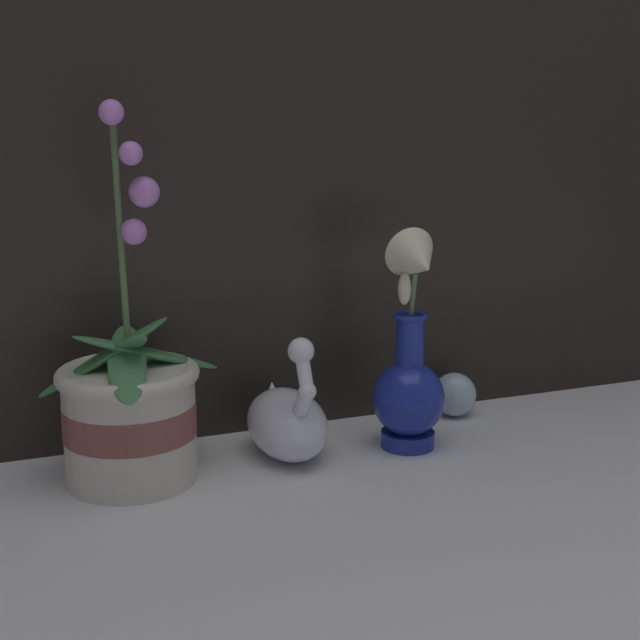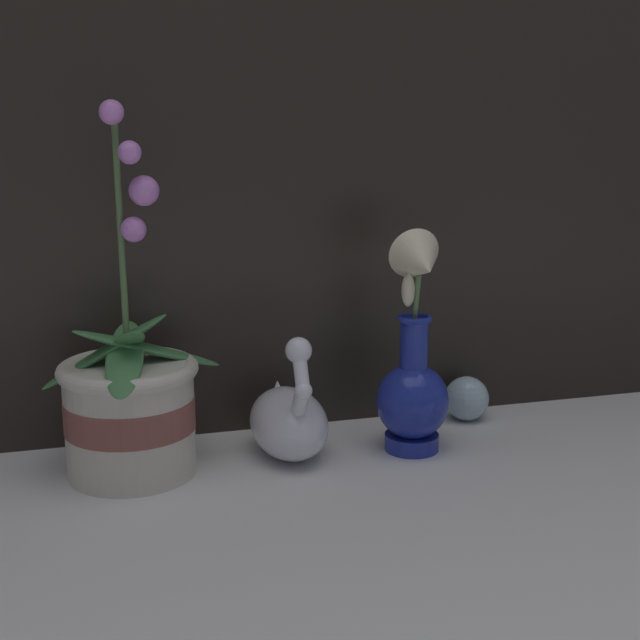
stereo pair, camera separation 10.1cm
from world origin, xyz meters
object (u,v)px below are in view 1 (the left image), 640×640
(swan_figurine, at_px, (287,420))
(blue_vase, at_px, (410,372))
(orchid_potted_plant, at_px, (130,409))
(glass_sphere, at_px, (454,394))

(swan_figurine, height_order, blue_vase, blue_vase)
(swan_figurine, bearing_deg, orchid_potted_plant, -178.59)
(glass_sphere, bearing_deg, orchid_potted_plant, -172.12)
(orchid_potted_plant, xyz_separation_m, glass_sphere, (0.50, 0.07, -0.06))
(glass_sphere, bearing_deg, blue_vase, -142.54)
(swan_figurine, bearing_deg, glass_sphere, 12.38)
(swan_figurine, height_order, glass_sphere, swan_figurine)
(orchid_potted_plant, xyz_separation_m, blue_vase, (0.38, -0.03, 0.02))
(blue_vase, bearing_deg, swan_figurine, 169.51)
(orchid_potted_plant, bearing_deg, swan_figurine, 1.41)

